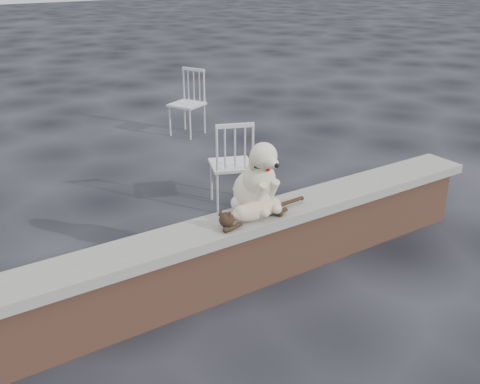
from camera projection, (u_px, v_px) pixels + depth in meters
ground at (165, 311)px, 4.10m from camera, size 60.00×60.00×0.00m
brick_wall at (163, 282)px, 4.00m from camera, size 6.00×0.30×0.50m
capstone at (161, 247)px, 3.89m from camera, size 6.20×0.40×0.08m
dog at (254, 174)px, 4.25m from camera, size 0.39×0.52×0.60m
cat at (256, 209)px, 4.18m from camera, size 0.99×0.25×0.17m
chair_d at (187, 103)px, 7.96m from camera, size 0.75×0.75×0.94m
chair_c at (231, 163)px, 5.66m from camera, size 0.73×0.73×0.94m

